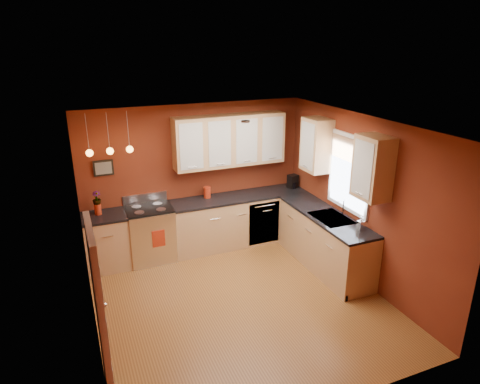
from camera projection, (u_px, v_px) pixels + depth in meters
name	position (u px, v px, depth m)	size (l,w,h in m)	color
floor	(240.00, 302.00, 6.27)	(4.20, 4.20, 0.00)	#925E2A
ceiling	(240.00, 126.00, 5.38)	(4.00, 4.20, 0.02)	silver
wall_back	(195.00, 177.00, 7.65)	(4.00, 0.02, 2.60)	maroon
wall_front	(327.00, 304.00, 4.00)	(4.00, 0.02, 2.60)	maroon
wall_left	(86.00, 246.00, 5.10)	(0.02, 4.20, 2.60)	maroon
wall_right	(361.00, 200.00, 6.55)	(0.02, 4.20, 2.60)	maroon
base_cabinets_back_left	(107.00, 242.00, 7.08)	(0.70, 0.60, 0.90)	tan
base_cabinets_back_right	(239.00, 220.00, 7.94)	(2.54, 0.60, 0.90)	tan
base_cabinets_right	(324.00, 241.00, 7.12)	(0.60, 2.10, 0.90)	tan
counter_back_left	(104.00, 216.00, 6.92)	(0.70, 0.62, 0.04)	black
counter_back_right	(239.00, 197.00, 7.78)	(2.54, 0.62, 0.04)	black
counter_right	(326.00, 215.00, 6.96)	(0.62, 2.10, 0.04)	black
gas_range	(151.00, 233.00, 7.34)	(0.76, 0.64, 1.11)	silver
dishwasher_front	(264.00, 223.00, 7.82)	(0.60, 0.02, 0.80)	silver
sink	(331.00, 219.00, 6.83)	(0.50, 0.70, 0.33)	#98989E
window	(350.00, 171.00, 6.67)	(0.06, 1.02, 1.22)	white
door_left_wall	(102.00, 323.00, 4.17)	(0.12, 0.82, 2.05)	white
upper_cabinets_back	(230.00, 140.00, 7.49)	(2.00, 0.35, 0.90)	tan
upper_cabinets_right	(342.00, 155.00, 6.55)	(0.35, 1.95, 0.90)	tan
wall_picture	(103.00, 168.00, 6.95)	(0.32, 0.03, 0.26)	black
pendant_lights	(110.00, 151.00, 6.58)	(0.71, 0.11, 0.66)	#98989E
red_canister	(207.00, 192.00, 7.65)	(0.13, 0.13, 0.20)	#AB2A12
red_vase	(98.00, 209.00, 6.92)	(0.11, 0.11, 0.18)	#AB2A12
flowers	(97.00, 198.00, 6.86)	(0.13, 0.13, 0.24)	#AB2A12
coffee_maker	(293.00, 182.00, 8.15)	(0.20, 0.20, 0.25)	black
soap_pump	(361.00, 223.00, 6.36)	(0.09, 0.10, 0.21)	white
dish_towel	(159.00, 239.00, 7.06)	(0.21, 0.01, 0.29)	#AB2A12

